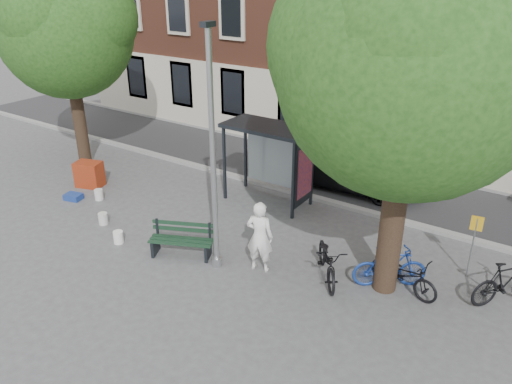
{
  "coord_description": "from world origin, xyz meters",
  "views": [
    {
      "loc": [
        7.04,
        -8.63,
        7.24
      ],
      "look_at": [
        -0.02,
        1.87,
        1.4
      ],
      "focal_mm": 35.0,
      "sensor_mm": 36.0,
      "label": 1
    }
  ],
  "objects_px": {
    "bench": "(182,241)",
    "notice_sign": "(474,235)",
    "painter": "(260,237)",
    "bike_d": "(506,282)",
    "bus_shelter": "(280,148)",
    "red_stand": "(89,174)",
    "car_dark": "(350,164)",
    "lamppost": "(213,167)",
    "bike_a": "(404,274)",
    "bike_c": "(327,260)",
    "bike_b": "(390,267)"
  },
  "relations": [
    {
      "from": "bus_shelter",
      "to": "notice_sign",
      "type": "xyz_separation_m",
      "value": [
        6.16,
        -0.93,
        -0.74
      ]
    },
    {
      "from": "car_dark",
      "to": "notice_sign",
      "type": "distance_m",
      "value": 6.14
    },
    {
      "from": "bike_a",
      "to": "red_stand",
      "type": "relative_size",
      "value": 2.01
    },
    {
      "from": "bike_d",
      "to": "bus_shelter",
      "type": "bearing_deg",
      "value": 26.0
    },
    {
      "from": "bike_a",
      "to": "bike_d",
      "type": "xyz_separation_m",
      "value": [
        2.1,
        0.88,
        0.09
      ]
    },
    {
      "from": "bench",
      "to": "notice_sign",
      "type": "xyz_separation_m",
      "value": [
        6.66,
        3.27,
        0.78
      ]
    },
    {
      "from": "lamppost",
      "to": "notice_sign",
      "type": "bearing_deg",
      "value": 29.74
    },
    {
      "from": "bus_shelter",
      "to": "bike_d",
      "type": "distance_m",
      "value": 7.41
    },
    {
      "from": "painter",
      "to": "bike_d",
      "type": "distance_m",
      "value": 5.85
    },
    {
      "from": "painter",
      "to": "notice_sign",
      "type": "height_order",
      "value": "painter"
    },
    {
      "from": "bike_b",
      "to": "painter",
      "type": "bearing_deg",
      "value": 75.47
    },
    {
      "from": "painter",
      "to": "bike_d",
      "type": "bearing_deg",
      "value": -174.0
    },
    {
      "from": "bench",
      "to": "bike_b",
      "type": "relative_size",
      "value": 0.99
    },
    {
      "from": "lamppost",
      "to": "notice_sign",
      "type": "relative_size",
      "value": 3.62
    },
    {
      "from": "bus_shelter",
      "to": "bench",
      "type": "bearing_deg",
      "value": -96.78
    },
    {
      "from": "lamppost",
      "to": "car_dark",
      "type": "height_order",
      "value": "lamppost"
    },
    {
      "from": "red_stand",
      "to": "notice_sign",
      "type": "xyz_separation_m",
      "value": [
        12.44,
        1.64,
        0.73
      ]
    },
    {
      "from": "painter",
      "to": "bench",
      "type": "relative_size",
      "value": 1.07
    },
    {
      "from": "bike_a",
      "to": "bike_d",
      "type": "height_order",
      "value": "bike_d"
    },
    {
      "from": "painter",
      "to": "red_stand",
      "type": "distance_m",
      "value": 8.0
    },
    {
      "from": "bike_a",
      "to": "car_dark",
      "type": "bearing_deg",
      "value": 49.06
    },
    {
      "from": "bike_a",
      "to": "bike_c",
      "type": "distance_m",
      "value": 1.84
    },
    {
      "from": "lamppost",
      "to": "bike_d",
      "type": "bearing_deg",
      "value": 21.05
    },
    {
      "from": "bus_shelter",
      "to": "bike_c",
      "type": "relative_size",
      "value": 1.43
    },
    {
      "from": "bike_a",
      "to": "car_dark",
      "type": "height_order",
      "value": "car_dark"
    },
    {
      "from": "painter",
      "to": "bike_c",
      "type": "bearing_deg",
      "value": -174.12
    },
    {
      "from": "bench",
      "to": "red_stand",
      "type": "height_order",
      "value": "red_stand"
    },
    {
      "from": "bus_shelter",
      "to": "painter",
      "type": "bearing_deg",
      "value": -65.76
    },
    {
      "from": "bike_a",
      "to": "notice_sign",
      "type": "distance_m",
      "value": 2.06
    },
    {
      "from": "bench",
      "to": "notice_sign",
      "type": "bearing_deg",
      "value": 1.58
    },
    {
      "from": "bike_a",
      "to": "car_dark",
      "type": "xyz_separation_m",
      "value": [
        -3.76,
        5.22,
        0.27
      ]
    },
    {
      "from": "painter",
      "to": "lamppost",
      "type": "bearing_deg",
      "value": 10.84
    },
    {
      "from": "red_stand",
      "to": "notice_sign",
      "type": "bearing_deg",
      "value": 7.51
    },
    {
      "from": "bus_shelter",
      "to": "painter",
      "type": "xyz_separation_m",
      "value": [
        1.63,
        -3.63,
        -0.96
      ]
    },
    {
      "from": "notice_sign",
      "to": "bike_b",
      "type": "bearing_deg",
      "value": -142.49
    },
    {
      "from": "bike_b",
      "to": "red_stand",
      "type": "distance_m",
      "value": 10.94
    },
    {
      "from": "painter",
      "to": "notice_sign",
      "type": "distance_m",
      "value": 5.27
    },
    {
      "from": "bike_b",
      "to": "car_dark",
      "type": "xyz_separation_m",
      "value": [
        -3.4,
        5.21,
        0.2
      ]
    },
    {
      "from": "bus_shelter",
      "to": "bike_b",
      "type": "distance_m",
      "value": 5.45
    },
    {
      "from": "painter",
      "to": "car_dark",
      "type": "height_order",
      "value": "painter"
    },
    {
      "from": "bench",
      "to": "notice_sign",
      "type": "distance_m",
      "value": 7.46
    },
    {
      "from": "bike_a",
      "to": "red_stand",
      "type": "bearing_deg",
      "value": 103.78
    },
    {
      "from": "bus_shelter",
      "to": "bench",
      "type": "relative_size",
      "value": 1.59
    },
    {
      "from": "bus_shelter",
      "to": "bike_d",
      "type": "relative_size",
      "value": 1.53
    },
    {
      "from": "lamppost",
      "to": "bus_shelter",
      "type": "distance_m",
      "value": 4.24
    },
    {
      "from": "bike_b",
      "to": "bike_c",
      "type": "relative_size",
      "value": 0.91
    },
    {
      "from": "car_dark",
      "to": "notice_sign",
      "type": "height_order",
      "value": "notice_sign"
    },
    {
      "from": "bike_b",
      "to": "bike_d",
      "type": "relative_size",
      "value": 0.97
    },
    {
      "from": "painter",
      "to": "bike_d",
      "type": "relative_size",
      "value": 1.03
    },
    {
      "from": "bench",
      "to": "bike_d",
      "type": "height_order",
      "value": "bike_d"
    }
  ]
}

